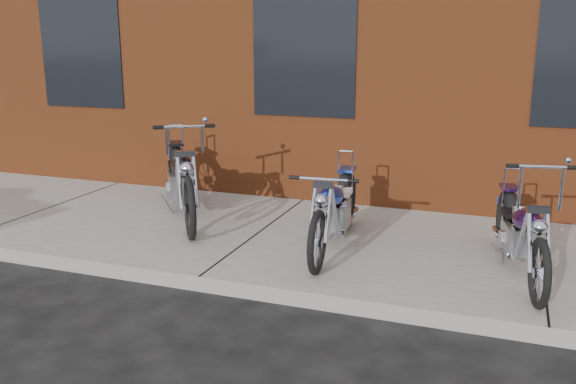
% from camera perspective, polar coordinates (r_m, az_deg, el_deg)
% --- Properties ---
extents(ground, '(120.00, 120.00, 0.00)m').
position_cam_1_polar(ground, '(5.80, -8.30, -9.23)').
color(ground, '#2B2B2C').
rests_on(ground, ground).
extents(sidewalk, '(22.00, 3.00, 0.15)m').
position_cam_1_polar(sidewalk, '(7.04, -2.54, -4.23)').
color(sidewalk, gray).
rests_on(sidewalk, ground).
extents(chopper_purple, '(0.60, 2.02, 1.14)m').
position_cam_1_polar(chopper_purple, '(6.05, 20.93, -3.83)').
color(chopper_purple, black).
rests_on(chopper_purple, sidewalk).
extents(chopper_blue, '(0.52, 2.13, 0.93)m').
position_cam_1_polar(chopper_blue, '(6.39, 4.37, -1.87)').
color(chopper_blue, black).
rests_on(chopper_blue, sidewalk).
extents(chopper_third, '(1.48, 2.05, 1.23)m').
position_cam_1_polar(chopper_third, '(7.56, -9.89, 0.87)').
color(chopper_third, black).
rests_on(chopper_third, sidewalk).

